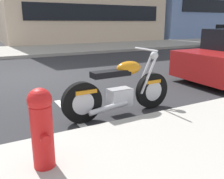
{
  "coord_description": "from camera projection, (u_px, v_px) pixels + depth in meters",
  "views": [
    {
      "loc": [
        -1.29,
        -7.34,
        1.58
      ],
      "look_at": [
        0.61,
        -3.82,
        0.48
      ],
      "focal_mm": 39.17,
      "sensor_mm": 36.0,
      "label": 1
    }
  ],
  "objects": [
    {
      "name": "ground_plane",
      "position": [
        33.0,
        77.0,
        7.23
      ],
      "size": [
        260.0,
        260.0,
        0.0
      ],
      "primitive_type": "plane",
      "color": "#28282B"
    },
    {
      "name": "sidewalk_far_curb",
      "position": [
        179.0,
        43.0,
        18.4
      ],
      "size": [
        120.0,
        5.0,
        0.14
      ],
      "primitive_type": "cube",
      "color": "gray",
      "rests_on": "ground"
    },
    {
      "name": "parking_stall_stripe",
      "position": [
        75.0,
        118.0,
        4.16
      ],
      "size": [
        0.12,
        2.2,
        0.01
      ],
      "primitive_type": "cube",
      "color": "silver",
      "rests_on": "ground"
    },
    {
      "name": "parked_motorcycle",
      "position": [
        121.0,
        90.0,
        4.24
      ],
      "size": [
        2.1,
        0.62,
        1.14
      ],
      "rotation": [
        0.0,
        0.0,
        0.03
      ],
      "color": "black",
      "rests_on": "ground"
    },
    {
      "name": "fire_hydrant",
      "position": [
        42.0,
        126.0,
        2.43
      ],
      "size": [
        0.24,
        0.36,
        0.84
      ],
      "color": "red",
      "rests_on": "sidewalk_near_curb"
    }
  ]
}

